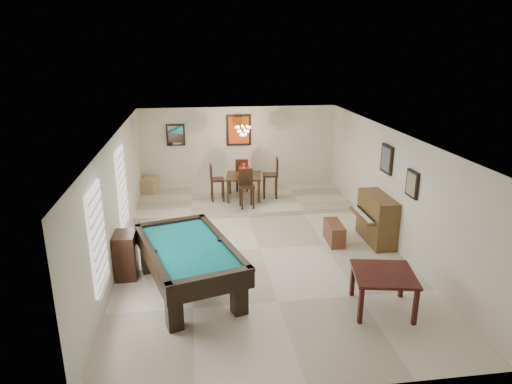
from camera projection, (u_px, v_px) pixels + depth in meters
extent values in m
cube|color=beige|center=(260.00, 249.00, 10.26)|extent=(6.00, 9.00, 0.02)
cube|color=silver|center=(239.00, 149.00, 14.10)|extent=(6.00, 0.04, 2.60)
cube|color=silver|center=(313.00, 306.00, 5.61)|extent=(6.00, 0.04, 2.60)
cube|color=silver|center=(117.00, 200.00, 9.46)|extent=(0.04, 9.00, 2.60)
cube|color=silver|center=(392.00, 188.00, 10.25)|extent=(0.04, 9.00, 2.60)
cube|color=white|center=(260.00, 134.00, 9.46)|extent=(6.00, 9.00, 0.04)
cube|color=beige|center=(244.00, 200.00, 13.30)|extent=(6.00, 2.50, 0.12)
cube|color=white|center=(98.00, 238.00, 7.36)|extent=(0.06, 1.00, 1.70)
cube|color=white|center=(122.00, 187.00, 10.00)|extent=(0.06, 1.00, 1.70)
cube|color=brown|center=(334.00, 233.00, 10.53)|extent=(0.37, 0.86, 0.47)
cube|color=black|center=(126.00, 255.00, 8.92)|extent=(0.40, 0.60, 0.90)
cube|color=tan|center=(150.00, 185.00, 13.71)|extent=(0.55, 0.63, 0.47)
cube|color=#D84C14|center=(239.00, 130.00, 13.88)|extent=(0.75, 0.06, 0.95)
cube|color=white|center=(176.00, 135.00, 13.66)|extent=(0.55, 0.06, 0.65)
cube|color=slate|center=(387.00, 159.00, 10.34)|extent=(0.06, 0.55, 0.65)
cube|color=gray|center=(412.00, 184.00, 9.18)|extent=(0.06, 0.45, 0.55)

